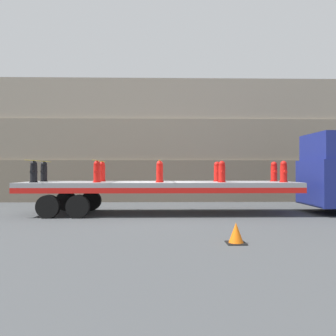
% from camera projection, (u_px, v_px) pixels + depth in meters
% --- Properties ---
extents(ground_plane, '(120.00, 120.00, 0.00)m').
position_uv_depth(ground_plane, '(160.00, 214.00, 13.09)').
color(ground_plane, '#3F4244').
extents(rock_cliff, '(60.00, 3.30, 6.88)m').
position_uv_depth(rock_cliff, '(160.00, 142.00, 19.51)').
color(rock_cliff, '#706656').
rests_on(rock_cliff, ground_plane).
extents(flatbed_trailer, '(10.81, 2.56, 1.28)m').
position_uv_depth(flatbed_trailer, '(147.00, 187.00, 13.09)').
color(flatbed_trailer, gray).
rests_on(flatbed_trailer, ground_plane).
extents(fire_hydrant_black_near_0, '(0.32, 0.50, 0.83)m').
position_uv_depth(fire_hydrant_black_near_0, '(34.00, 172.00, 12.46)').
color(fire_hydrant_black_near_0, black).
rests_on(fire_hydrant_black_near_0, flatbed_trailer).
extents(fire_hydrant_black_far_0, '(0.32, 0.50, 0.83)m').
position_uv_depth(fire_hydrant_black_far_0, '(44.00, 172.00, 13.54)').
color(fire_hydrant_black_far_0, black).
rests_on(fire_hydrant_black_far_0, flatbed_trailer).
extents(fire_hydrant_red_near_1, '(0.32, 0.50, 0.83)m').
position_uv_depth(fire_hydrant_red_near_1, '(97.00, 172.00, 12.51)').
color(fire_hydrant_red_near_1, red).
rests_on(fire_hydrant_red_near_1, flatbed_trailer).
extents(fire_hydrant_red_far_1, '(0.32, 0.50, 0.83)m').
position_uv_depth(fire_hydrant_red_far_1, '(102.00, 172.00, 13.59)').
color(fire_hydrant_red_far_1, red).
rests_on(fire_hydrant_red_far_1, flatbed_trailer).
extents(fire_hydrant_red_near_2, '(0.32, 0.50, 0.83)m').
position_uv_depth(fire_hydrant_red_near_2, '(160.00, 172.00, 12.56)').
color(fire_hydrant_red_near_2, red).
rests_on(fire_hydrant_red_near_2, flatbed_trailer).
extents(fire_hydrant_red_far_2, '(0.32, 0.50, 0.83)m').
position_uv_depth(fire_hydrant_red_far_2, '(160.00, 172.00, 13.65)').
color(fire_hydrant_red_far_2, red).
rests_on(fire_hydrant_red_far_2, flatbed_trailer).
extents(fire_hydrant_red_near_3, '(0.32, 0.50, 0.83)m').
position_uv_depth(fire_hydrant_red_near_3, '(222.00, 172.00, 12.61)').
color(fire_hydrant_red_near_3, red).
rests_on(fire_hydrant_red_near_3, flatbed_trailer).
extents(fire_hydrant_red_far_3, '(0.32, 0.50, 0.83)m').
position_uv_depth(fire_hydrant_red_far_3, '(217.00, 172.00, 13.70)').
color(fire_hydrant_red_far_3, red).
rests_on(fire_hydrant_red_far_3, flatbed_trailer).
extents(fire_hydrant_red_near_4, '(0.32, 0.50, 0.83)m').
position_uv_depth(fire_hydrant_red_near_4, '(284.00, 172.00, 12.67)').
color(fire_hydrant_red_near_4, red).
rests_on(fire_hydrant_red_near_4, flatbed_trailer).
extents(fire_hydrant_red_far_4, '(0.32, 0.50, 0.83)m').
position_uv_depth(fire_hydrant_red_far_4, '(274.00, 172.00, 13.75)').
color(fire_hydrant_red_far_4, red).
rests_on(fire_hydrant_red_far_4, flatbed_trailer).
extents(cargo_strap_rear, '(0.05, 2.66, 0.01)m').
position_uv_depth(cargo_strap_rear, '(39.00, 161.00, 13.01)').
color(cargo_strap_rear, yellow).
rests_on(cargo_strap_rear, fire_hydrant_black_near_0).
extents(cargo_strap_middle, '(0.05, 2.66, 0.01)m').
position_uv_depth(cargo_strap_middle, '(100.00, 161.00, 13.06)').
color(cargo_strap_middle, yellow).
rests_on(cargo_strap_middle, fire_hydrant_red_near_1).
extents(cargo_strap_front, '(0.05, 2.66, 0.01)m').
position_uv_depth(cargo_strap_front, '(160.00, 161.00, 13.11)').
color(cargo_strap_front, yellow).
rests_on(cargo_strap_front, fire_hydrant_red_near_2).
extents(traffic_cone, '(0.46, 0.46, 0.50)m').
position_uv_depth(traffic_cone, '(236.00, 233.00, 7.76)').
color(traffic_cone, black).
rests_on(traffic_cone, ground_plane).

